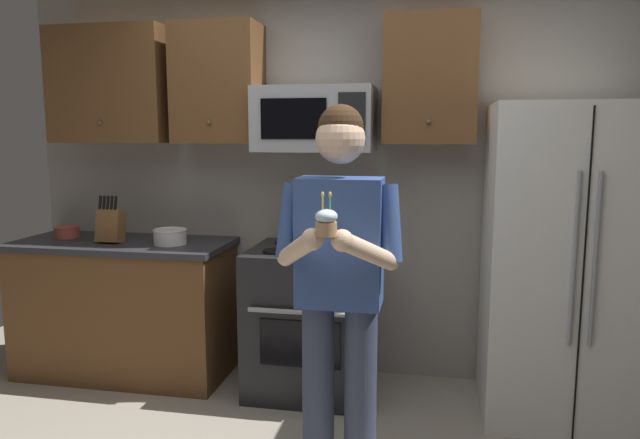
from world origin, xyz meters
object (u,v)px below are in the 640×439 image
Objects in this scene: refrigerator at (567,263)px; person at (339,276)px; microwave at (315,119)px; cupcake at (326,222)px; bowl_small_colored at (67,232)px; bowl_large_white at (170,236)px; oven_range at (311,320)px; knife_block at (111,225)px.

person is (-1.17, -0.93, 0.10)m from refrigerator.
microwave reaches higher than cupcake.
microwave is 0.42× the size of person.
microwave is at bearing 1.66° from bowl_small_colored.
bowl_large_white reaches higher than bowl_small_colored.
refrigerator reaches higher than person.
bowl_small_colored is 0.98× the size of cupcake.
person is 0.44m from cupcake.
oven_range is 2.91× the size of knife_block.
knife_block is at bearing -179.25° from bowl_large_white.
refrigerator is at bearing -1.91° from bowl_small_colored.
person is at bearing -141.60° from refrigerator.
knife_block is 1.92m from person.
microwave is 1.51m from cupcake.
bowl_large_white is 1.58m from person.
person is at bearing -26.49° from bowl_small_colored.
person reaches higher than cupcake.
knife_block is 0.41m from bowl_small_colored.
bowl_large_white is at bearing 0.75° from knife_block.
refrigerator is at bearing 38.40° from person.
cupcake is (0.33, -1.29, 0.83)m from oven_range.
bowl_large_white is at bearing -171.25° from microwave.
oven_range is 4.30× the size of bowl_large_white.
microwave is 1.35m from person.
person reaches higher than knife_block.
oven_range is at bearing 104.42° from cupcake.
bowl_large_white is (-2.43, 0.02, 0.07)m from refrigerator.
cupcake is at bearing -36.95° from knife_block.
knife_block is (-1.35, -0.15, -0.68)m from microwave.
oven_range is 1.57m from cupcake.
person reaches higher than bowl_large_white.
person is at bearing -70.97° from oven_range.
oven_range is 1.26× the size of microwave.
microwave reaches higher than bowl_large_white.
oven_range is at bearing 1.48° from bowl_large_white.
refrigerator is 8.31× the size of bowl_large_white.
oven_range is 5.36× the size of cupcake.
cupcake reaches higher than bowl_large_white.
bowl_small_colored is (-0.81, 0.09, -0.01)m from bowl_large_white.
refrigerator is (1.50, -0.16, -0.82)m from microwave.
cupcake is (-1.17, -1.25, 0.39)m from refrigerator.
refrigerator reaches higher than bowl_large_white.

